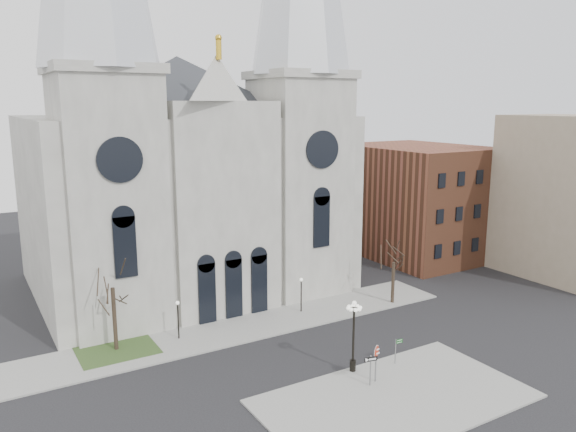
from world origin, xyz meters
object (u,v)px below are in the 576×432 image
stop_sign (376,356)px  street_name_sign (396,349)px  globe_lamp (354,327)px  one_way_sign (371,365)px

stop_sign → street_name_sign: bearing=14.1°
stop_sign → street_name_sign: size_ratio=1.40×
globe_lamp → stop_sign: bearing=-79.2°
stop_sign → one_way_sign: stop_sign is taller
street_name_sign → globe_lamp: bearing=173.4°
one_way_sign → globe_lamp: bearing=96.0°
stop_sign → street_name_sign: 3.50m
one_way_sign → street_name_sign: bearing=36.1°
globe_lamp → street_name_sign: (3.53, -0.70, -2.21)m
globe_lamp → one_way_sign: size_ratio=2.42×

